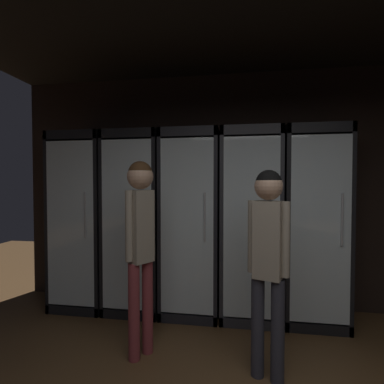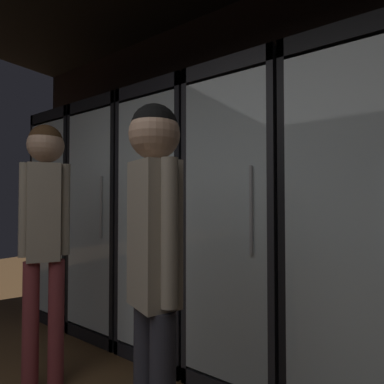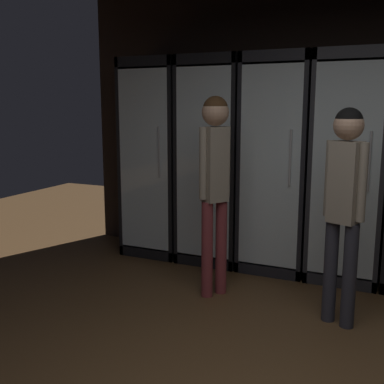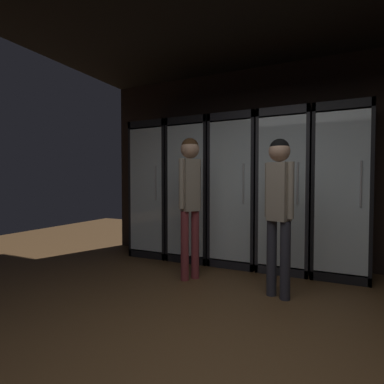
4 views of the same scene
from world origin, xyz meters
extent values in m
cube|color=black|center=(0.00, 3.03, 1.40)|extent=(6.00, 0.06, 2.80)
cube|color=black|center=(-2.09, 2.96, 1.03)|extent=(0.63, 0.04, 2.07)
cube|color=black|center=(-2.38, 2.69, 1.03)|extent=(0.04, 0.57, 2.07)
cube|color=black|center=(-1.79, 2.69, 1.03)|extent=(0.04, 0.57, 2.07)
cube|color=black|center=(-2.09, 2.69, 2.02)|extent=(0.63, 0.57, 0.10)
cube|color=black|center=(-2.09, 2.69, 0.05)|extent=(0.63, 0.57, 0.10)
cube|color=white|center=(-2.09, 2.93, 1.03)|extent=(0.55, 0.02, 1.83)
cube|color=silver|center=(-2.09, 2.42, 1.03)|extent=(0.55, 0.02, 1.83)
cylinder|color=#B2B2B7|center=(-1.90, 2.39, 1.14)|extent=(0.02, 0.02, 0.50)
cube|color=silver|center=(-2.09, 2.69, 0.12)|extent=(0.53, 0.49, 0.02)
cylinder|color=black|center=(-2.22, 2.71, 0.23)|extent=(0.07, 0.07, 0.21)
cylinder|color=black|center=(-2.22, 2.71, 0.37)|extent=(0.03, 0.03, 0.07)
cylinder|color=white|center=(-2.22, 2.71, 0.24)|extent=(0.07, 0.07, 0.06)
cylinder|color=#336B38|center=(-1.96, 2.69, 0.23)|extent=(0.08, 0.08, 0.20)
cylinder|color=#336B38|center=(-1.96, 2.69, 0.36)|extent=(0.03, 0.03, 0.08)
cylinder|color=tan|center=(-1.96, 2.69, 0.21)|extent=(0.08, 0.08, 0.07)
cube|color=silver|center=(-2.09, 2.69, 0.57)|extent=(0.53, 0.49, 0.02)
cylinder|color=#336B38|center=(-2.23, 2.71, 0.69)|extent=(0.08, 0.08, 0.21)
cylinder|color=#336B38|center=(-2.23, 2.71, 0.84)|extent=(0.03, 0.03, 0.09)
cylinder|color=#B2332D|center=(-2.23, 2.71, 0.68)|extent=(0.08, 0.08, 0.07)
cylinder|color=brown|center=(-1.95, 2.66, 0.69)|extent=(0.07, 0.07, 0.22)
cylinder|color=brown|center=(-1.95, 2.66, 0.85)|extent=(0.03, 0.03, 0.09)
cylinder|color=#2D2D33|center=(-1.95, 2.66, 0.69)|extent=(0.08, 0.08, 0.07)
cube|color=silver|center=(-2.09, 2.69, 1.03)|extent=(0.53, 0.49, 0.02)
cylinder|color=#336B38|center=(-2.22, 2.74, 1.15)|extent=(0.07, 0.07, 0.23)
cylinder|color=#336B38|center=(-2.22, 2.74, 1.30)|extent=(0.02, 0.02, 0.07)
cylinder|color=beige|center=(-2.22, 2.74, 1.13)|extent=(0.07, 0.07, 0.06)
cylinder|color=#336B38|center=(-1.95, 2.70, 1.13)|extent=(0.08, 0.08, 0.18)
cylinder|color=#336B38|center=(-1.95, 2.70, 1.26)|extent=(0.03, 0.03, 0.07)
cylinder|color=#2D2D33|center=(-1.95, 2.70, 1.11)|extent=(0.08, 0.08, 0.05)
cube|color=silver|center=(-2.09, 2.69, 1.48)|extent=(0.53, 0.49, 0.02)
cylinder|color=#194723|center=(-2.26, 2.67, 1.60)|extent=(0.08, 0.08, 0.21)
cylinder|color=#194723|center=(-2.26, 2.67, 1.75)|extent=(0.03, 0.03, 0.09)
cylinder|color=beige|center=(-2.26, 2.67, 1.57)|extent=(0.08, 0.08, 0.06)
cylinder|color=brown|center=(-2.09, 2.65, 1.59)|extent=(0.06, 0.06, 0.20)
cylinder|color=brown|center=(-2.09, 2.65, 1.74)|extent=(0.02, 0.02, 0.09)
cylinder|color=#2D2D33|center=(-2.09, 2.65, 1.60)|extent=(0.07, 0.07, 0.07)
cylinder|color=gray|center=(-1.92, 2.70, 1.61)|extent=(0.07, 0.07, 0.23)
cylinder|color=gray|center=(-1.92, 2.70, 1.76)|extent=(0.02, 0.02, 0.07)
cylinder|color=#B2332D|center=(-1.92, 2.70, 1.59)|extent=(0.07, 0.07, 0.07)
cube|color=black|center=(-1.43, 2.96, 1.03)|extent=(0.63, 0.04, 2.07)
cube|color=black|center=(-1.73, 2.69, 1.03)|extent=(0.04, 0.57, 2.07)
cube|color=black|center=(-1.14, 2.69, 1.03)|extent=(0.04, 0.57, 2.07)
cube|color=black|center=(-1.43, 2.69, 2.02)|extent=(0.63, 0.57, 0.10)
cube|color=black|center=(-1.43, 2.69, 0.05)|extent=(0.63, 0.57, 0.10)
cube|color=white|center=(-1.43, 2.93, 1.03)|extent=(0.55, 0.02, 1.83)
cube|color=silver|center=(-1.43, 2.42, 1.03)|extent=(0.55, 0.02, 1.83)
cylinder|color=#B2B2B7|center=(-1.24, 2.39, 1.14)|extent=(0.02, 0.02, 0.50)
cube|color=silver|center=(-1.43, 2.69, 0.12)|extent=(0.53, 0.49, 0.02)
cylinder|color=brown|center=(-1.61, 2.72, 0.24)|extent=(0.06, 0.06, 0.23)
cylinder|color=brown|center=(-1.61, 2.72, 0.40)|extent=(0.02, 0.02, 0.07)
cylinder|color=tan|center=(-1.61, 2.72, 0.25)|extent=(0.07, 0.07, 0.08)
cylinder|color=gray|center=(-1.43, 2.67, 0.23)|extent=(0.08, 0.08, 0.21)
cylinder|color=gray|center=(-1.43, 2.67, 0.37)|extent=(0.02, 0.02, 0.07)
cylinder|color=tan|center=(-1.43, 2.67, 0.21)|extent=(0.08, 0.08, 0.06)
cylinder|color=gray|center=(-1.26, 2.70, 0.23)|extent=(0.08, 0.08, 0.20)
cylinder|color=gray|center=(-1.26, 2.70, 0.37)|extent=(0.03, 0.03, 0.08)
cylinder|color=white|center=(-1.26, 2.70, 0.22)|extent=(0.08, 0.08, 0.07)
cube|color=silver|center=(-1.43, 2.69, 0.57)|extent=(0.53, 0.49, 0.02)
cylinder|color=brown|center=(-1.60, 2.73, 0.67)|extent=(0.08, 0.08, 0.18)
cylinder|color=brown|center=(-1.60, 2.73, 0.81)|extent=(0.02, 0.02, 0.09)
cylinder|color=#B2332D|center=(-1.60, 2.73, 0.68)|extent=(0.08, 0.08, 0.05)
cylinder|color=black|center=(-1.42, 2.65, 0.68)|extent=(0.08, 0.08, 0.20)
cylinder|color=black|center=(-1.42, 2.65, 0.82)|extent=(0.03, 0.03, 0.08)
cylinder|color=#2D2D33|center=(-1.42, 2.65, 0.66)|extent=(0.08, 0.08, 0.05)
cylinder|color=#336B38|center=(-1.26, 2.71, 0.68)|extent=(0.08, 0.08, 0.18)
cylinder|color=#336B38|center=(-1.26, 2.71, 0.81)|extent=(0.02, 0.02, 0.08)
cylinder|color=white|center=(-1.26, 2.71, 0.66)|extent=(0.08, 0.08, 0.05)
cube|color=silver|center=(-1.43, 2.69, 1.03)|extent=(0.53, 0.49, 0.02)
cylinder|color=#9EAD99|center=(-1.60, 2.69, 1.15)|extent=(0.07, 0.07, 0.23)
cylinder|color=#9EAD99|center=(-1.60, 2.69, 1.30)|extent=(0.02, 0.02, 0.08)
cylinder|color=tan|center=(-1.60, 2.69, 1.12)|extent=(0.08, 0.08, 0.06)
cylinder|color=brown|center=(-1.44, 2.69, 1.13)|extent=(0.06, 0.06, 0.19)
cylinder|color=brown|center=(-1.44, 2.69, 1.26)|extent=(0.02, 0.02, 0.06)
cylinder|color=tan|center=(-1.44, 2.69, 1.12)|extent=(0.07, 0.07, 0.06)
cylinder|color=#194723|center=(-1.26, 2.73, 1.13)|extent=(0.08, 0.08, 0.18)
cylinder|color=#194723|center=(-1.26, 2.73, 1.25)|extent=(0.02, 0.02, 0.07)
cylinder|color=#2D2D33|center=(-1.26, 2.73, 1.13)|extent=(0.08, 0.08, 0.05)
cube|color=silver|center=(-1.43, 2.69, 1.48)|extent=(0.53, 0.49, 0.02)
cylinder|color=brown|center=(-1.61, 2.65, 1.59)|extent=(0.07, 0.07, 0.19)
cylinder|color=brown|center=(-1.61, 2.65, 1.72)|extent=(0.03, 0.03, 0.09)
cylinder|color=white|center=(-1.61, 2.65, 1.58)|extent=(0.07, 0.07, 0.05)
cylinder|color=#9EAD99|center=(-1.44, 2.66, 1.60)|extent=(0.07, 0.07, 0.22)
cylinder|color=#9EAD99|center=(-1.44, 2.66, 1.75)|extent=(0.03, 0.03, 0.06)
cylinder|color=#2D2D33|center=(-1.44, 2.66, 1.60)|extent=(0.07, 0.07, 0.08)
cylinder|color=#336B38|center=(-1.26, 2.71, 1.58)|extent=(0.06, 0.06, 0.18)
cylinder|color=#336B38|center=(-1.26, 2.71, 1.72)|extent=(0.02, 0.02, 0.09)
cylinder|color=#2D2D33|center=(-1.26, 2.71, 1.59)|extent=(0.07, 0.07, 0.06)
cube|color=black|center=(-0.78, 2.96, 1.03)|extent=(0.63, 0.04, 2.07)
cube|color=black|center=(-1.08, 2.69, 1.03)|extent=(0.04, 0.57, 2.07)
cube|color=black|center=(-0.48, 2.69, 1.03)|extent=(0.04, 0.57, 2.07)
cube|color=black|center=(-0.78, 2.69, 2.02)|extent=(0.63, 0.57, 0.10)
cube|color=black|center=(-0.78, 2.69, 0.05)|extent=(0.63, 0.57, 0.10)
cube|color=white|center=(-0.78, 2.93, 1.03)|extent=(0.55, 0.02, 1.83)
cube|color=silver|center=(-0.78, 2.42, 1.03)|extent=(0.55, 0.02, 1.83)
cylinder|color=#B2B2B7|center=(-0.59, 2.39, 1.14)|extent=(0.02, 0.02, 0.50)
cube|color=silver|center=(-0.78, 2.69, 0.12)|extent=(0.53, 0.49, 0.02)
cylinder|color=brown|center=(-0.95, 2.65, 0.25)|extent=(0.08, 0.08, 0.24)
cylinder|color=brown|center=(-0.95, 2.65, 0.41)|extent=(0.03, 0.03, 0.09)
cylinder|color=tan|center=(-0.95, 2.65, 0.24)|extent=(0.08, 0.08, 0.09)
cylinder|color=gray|center=(-0.77, 2.72, 0.23)|extent=(0.06, 0.06, 0.20)
cylinder|color=gray|center=(-0.77, 2.72, 0.36)|extent=(0.02, 0.02, 0.07)
cylinder|color=#2D2D33|center=(-0.77, 2.72, 0.23)|extent=(0.07, 0.07, 0.06)
cylinder|color=brown|center=(-0.60, 2.67, 0.24)|extent=(0.07, 0.07, 0.23)
cylinder|color=brown|center=(-0.60, 2.67, 0.40)|extent=(0.03, 0.03, 0.08)
cylinder|color=beige|center=(-0.60, 2.67, 0.22)|extent=(0.08, 0.08, 0.09)
cube|color=silver|center=(-0.78, 2.69, 0.73)|extent=(0.53, 0.49, 0.02)
cylinder|color=#9EAD99|center=(-0.92, 2.71, 0.85)|extent=(0.08, 0.08, 0.23)
cylinder|color=#9EAD99|center=(-0.92, 2.71, 0.99)|extent=(0.03, 0.03, 0.06)
cylinder|color=#B2332D|center=(-0.92, 2.71, 0.86)|extent=(0.08, 0.08, 0.06)
cylinder|color=brown|center=(-0.65, 2.66, 0.83)|extent=(0.07, 0.07, 0.20)
cylinder|color=brown|center=(-0.65, 2.66, 0.98)|extent=(0.03, 0.03, 0.10)
cylinder|color=#B2332D|center=(-0.65, 2.66, 0.81)|extent=(0.07, 0.07, 0.08)
cube|color=silver|center=(-0.78, 2.69, 1.33)|extent=(0.53, 0.49, 0.02)
cylinder|color=#194723|center=(-0.91, 2.73, 1.46)|extent=(0.07, 0.07, 0.23)
cylinder|color=#194723|center=(-0.91, 2.73, 1.62)|extent=(0.03, 0.03, 0.09)
cylinder|color=tan|center=(-0.91, 2.73, 1.46)|extent=(0.07, 0.07, 0.06)
cylinder|color=#194723|center=(-0.65, 2.74, 1.44)|extent=(0.08, 0.08, 0.21)
cylinder|color=#194723|center=(-0.65, 2.74, 1.58)|extent=(0.03, 0.03, 0.07)
cylinder|color=#B2332D|center=(-0.65, 2.74, 1.42)|extent=(0.08, 0.08, 0.06)
cube|color=#2B2B30|center=(-0.12, 2.96, 1.03)|extent=(0.63, 0.04, 2.07)
cube|color=#2B2B30|center=(-0.42, 2.69, 1.03)|extent=(0.04, 0.57, 2.07)
cube|color=#2B2B30|center=(0.17, 2.69, 1.03)|extent=(0.04, 0.57, 2.07)
cube|color=#2B2B30|center=(-0.12, 2.69, 2.02)|extent=(0.63, 0.57, 0.10)
cube|color=#2B2B30|center=(-0.12, 2.69, 0.05)|extent=(0.63, 0.57, 0.10)
cube|color=white|center=(-0.12, 2.93, 1.03)|extent=(0.55, 0.02, 1.83)
cube|color=silver|center=(-0.12, 2.42, 1.03)|extent=(0.55, 0.02, 1.83)
cylinder|color=#B2B2B7|center=(0.07, 2.39, 1.14)|extent=(0.02, 0.02, 0.50)
cube|color=silver|center=(-0.12, 2.69, 0.12)|extent=(0.53, 0.49, 0.02)
cylinder|color=#194723|center=(-0.33, 2.68, 0.24)|extent=(0.07, 0.07, 0.22)
cylinder|color=#194723|center=(-0.33, 2.68, 0.39)|extent=(0.02, 0.02, 0.09)
cylinder|color=#B2332D|center=(-0.33, 2.68, 0.22)|extent=(0.08, 0.08, 0.07)
cylinder|color=gray|center=(-0.20, 2.70, 0.23)|extent=(0.07, 0.07, 0.21)
cylinder|color=gray|center=(-0.20, 2.70, 0.39)|extent=(0.03, 0.03, 0.10)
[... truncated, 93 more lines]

